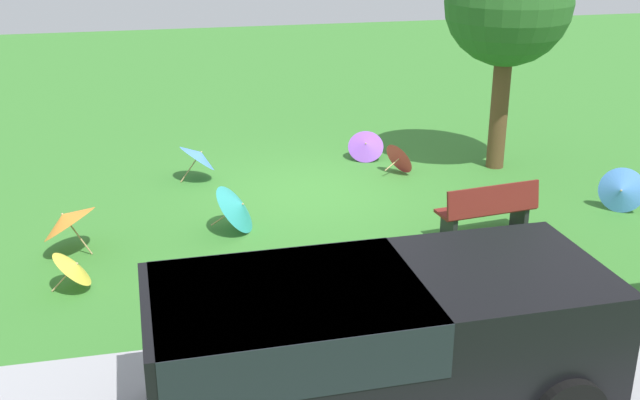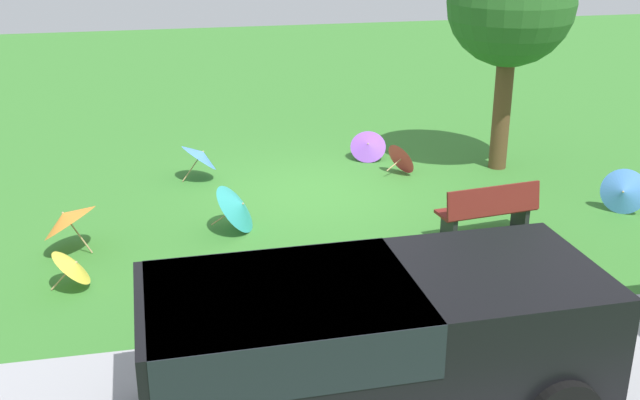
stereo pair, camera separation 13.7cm
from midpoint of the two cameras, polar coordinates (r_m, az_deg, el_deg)
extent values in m
plane|color=#387A2D|center=(14.16, -0.51, 0.56)|extent=(40.00, 40.00, 0.00)
cube|color=black|center=(7.95, 3.86, -10.21)|extent=(4.64, 1.99, 1.35)
cube|color=black|center=(7.55, -2.81, -8.50)|extent=(2.62, 1.97, 0.55)
cylinder|color=black|center=(8.73, -8.47, -10.94)|extent=(0.76, 0.24, 0.76)
cylinder|color=black|center=(9.49, 11.46, -8.36)|extent=(0.76, 0.24, 0.76)
cube|color=maroon|center=(12.46, 11.76, -0.64)|extent=(1.64, 0.65, 0.05)
cube|color=maroon|center=(12.22, 12.32, 0.01)|extent=(1.60, 0.32, 0.45)
cube|color=black|center=(12.24, 9.12, -2.01)|extent=(0.13, 0.41, 0.45)
cube|color=black|center=(12.87, 14.12, -1.20)|extent=(0.13, 0.41, 0.45)
cylinder|color=brown|center=(15.57, 12.80, 6.79)|extent=(0.34, 0.34, 2.51)
sphere|color=#286023|center=(15.21, 13.41, 13.97)|extent=(2.38, 2.38, 2.38)
cylinder|color=tan|center=(12.62, -7.46, -1.28)|extent=(0.40, 0.16, 0.32)
cone|color=teal|center=(12.48, -6.31, -0.50)|extent=(0.93, 1.06, 0.81)
sphere|color=tan|center=(12.45, -6.02, -0.30)|extent=(0.06, 0.05, 0.05)
cylinder|color=tan|center=(14.88, -9.87, 2.17)|extent=(0.36, 0.10, 0.44)
cone|color=#4C8CE5|center=(14.85, -9.13, 3.26)|extent=(0.85, 0.91, 0.60)
sphere|color=tan|center=(14.84, -8.97, 3.50)|extent=(0.06, 0.05, 0.05)
cylinder|color=tan|center=(16.11, 3.12, 3.63)|extent=(0.10, 0.28, 0.27)
cone|color=purple|center=(15.88, 3.13, 4.04)|extent=(0.86, 0.78, 0.62)
sphere|color=tan|center=(15.82, 3.13, 4.16)|extent=(0.05, 0.06, 0.05)
cylinder|color=tan|center=(14.40, 21.10, 0.72)|extent=(0.32, 0.39, 0.16)
cone|color=#4C8CE5|center=(14.08, 21.00, 0.67)|extent=(0.82, 0.75, 0.78)
sphere|color=tan|center=(14.01, 20.98, 0.65)|extent=(0.06, 0.06, 0.04)
cylinder|color=tan|center=(15.03, 5.05, 2.60)|extent=(0.35, 0.18, 0.19)
cone|color=#D8383F|center=(15.16, 5.74, 3.18)|extent=(0.65, 0.77, 0.66)
sphere|color=tan|center=(15.19, 5.91, 3.33)|extent=(0.06, 0.05, 0.05)
cylinder|color=tan|center=(12.20, -17.45, -2.77)|extent=(0.31, 0.15, 0.48)
cone|color=orange|center=(12.18, -18.46, -1.35)|extent=(1.13, 1.16, 0.65)
sphere|color=tan|center=(12.18, -18.71, -0.99)|extent=(0.06, 0.05, 0.05)
cylinder|color=tan|center=(11.20, -18.75, -5.60)|extent=(0.31, 0.04, 0.31)
cone|color=yellow|center=(11.11, -17.92, -4.67)|extent=(0.58, 0.69, 0.53)
sphere|color=tan|center=(11.09, -17.75, -4.48)|extent=(0.05, 0.04, 0.05)
camera|label=1|loc=(0.07, -90.32, -0.13)|focal=43.58mm
camera|label=2|loc=(0.07, 89.68, 0.13)|focal=43.58mm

